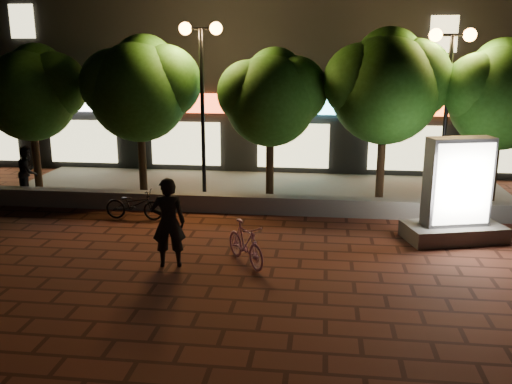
% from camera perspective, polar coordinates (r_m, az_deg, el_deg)
% --- Properties ---
extents(ground, '(80.00, 80.00, 0.00)m').
position_cam_1_polar(ground, '(11.98, -3.57, -7.52)').
color(ground, '#522419').
rests_on(ground, ground).
extents(retaining_wall, '(16.00, 0.45, 0.50)m').
position_cam_1_polar(retaining_wall, '(15.64, -0.91, -1.22)').
color(retaining_wall, '#615F5A').
rests_on(retaining_wall, ground).
extents(sidewalk, '(16.00, 5.00, 0.08)m').
position_cam_1_polar(sidewalk, '(18.09, 0.19, 0.27)').
color(sidewalk, '#615F5A').
rests_on(sidewalk, ground).
extents(building_block, '(28.00, 8.12, 11.30)m').
position_cam_1_polar(building_block, '(24.00, 2.11, 15.70)').
color(building_block, black).
rests_on(building_block, ground).
extents(tree_far_left, '(3.36, 2.80, 4.63)m').
position_cam_1_polar(tree_far_left, '(18.74, -22.15, 9.80)').
color(tree_far_left, '#301E12').
rests_on(tree_far_left, sidewalk).
extents(tree_left, '(3.60, 3.00, 4.89)m').
position_cam_1_polar(tree_left, '(17.31, -11.83, 10.75)').
color(tree_left, '#301E12').
rests_on(tree_left, sidewalk).
extents(tree_mid, '(3.24, 2.70, 4.50)m').
position_cam_1_polar(tree_mid, '(16.49, 1.69, 10.07)').
color(tree_mid, '#301E12').
rests_on(tree_mid, sidewalk).
extents(tree_right, '(3.72, 3.10, 5.07)m').
position_cam_1_polar(tree_right, '(16.49, 13.42, 10.91)').
color(tree_right, '#301E12').
rests_on(tree_right, sidewalk).
extents(tree_far_right, '(3.48, 2.90, 4.76)m').
position_cam_1_polar(tree_far_right, '(17.14, 24.21, 9.51)').
color(tree_far_right, '#301E12').
rests_on(tree_far_right, sidewalk).
extents(street_lamp_left, '(1.26, 0.36, 5.18)m').
position_cam_1_polar(street_lamp_left, '(16.51, -5.66, 12.84)').
color(street_lamp_left, black).
rests_on(street_lamp_left, sidewalk).
extents(street_lamp_right, '(1.26, 0.36, 4.98)m').
position_cam_1_polar(street_lamp_right, '(16.47, 19.39, 11.64)').
color(street_lamp_right, black).
rests_on(street_lamp_right, sidewalk).
extents(ad_kiosk, '(2.55, 1.75, 2.51)m').
position_cam_1_polar(ad_kiosk, '(14.02, 20.00, -0.73)').
color(ad_kiosk, '#615F5A').
rests_on(ad_kiosk, ground).
extents(scooter_pink, '(1.26, 1.52, 0.93)m').
position_cam_1_polar(scooter_pink, '(11.86, -1.10, -5.31)').
color(scooter_pink, '#CF82B7').
rests_on(scooter_pink, ground).
extents(rider, '(0.79, 0.61, 1.94)m').
position_cam_1_polar(rider, '(11.73, -9.04, -3.14)').
color(rider, black).
rests_on(rider, ground).
extents(scooter_parked, '(1.63, 0.61, 0.85)m').
position_cam_1_polar(scooter_parked, '(15.30, -12.48, -1.25)').
color(scooter_parked, black).
rests_on(scooter_parked, ground).
extents(pedestrian, '(0.76, 0.89, 1.59)m').
position_cam_1_polar(pedestrian, '(18.18, -22.52, 1.92)').
color(pedestrian, black).
rests_on(pedestrian, sidewalk).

